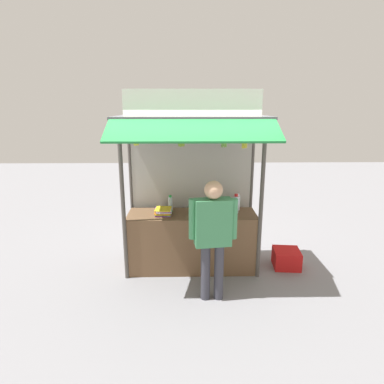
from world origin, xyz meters
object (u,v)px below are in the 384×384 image
object	(u,v)px
water_bottle_left	(236,204)
banana_bunch_leftmost	(244,143)
vendor_person	(213,230)
water_bottle_far_right	(238,202)
banana_bunch_inner_left	(136,141)
plastic_crate	(286,258)
magazine_stack_rear_center	(163,211)
water_bottle_mid_left	(170,203)
banana_bunch_inner_right	(224,142)
magazine_stack_back_right	(206,214)
banana_bunch_rightmost	(181,141)

from	to	relation	value
water_bottle_left	banana_bunch_leftmost	xyz separation A→B (m)	(0.01, -0.45, 1.00)
vendor_person	water_bottle_far_right	bearing A→B (deg)	57.75
banana_bunch_inner_left	plastic_crate	world-z (taller)	banana_bunch_inner_left
water_bottle_left	plastic_crate	world-z (taller)	water_bottle_left
water_bottle_left	magazine_stack_rear_center	world-z (taller)	water_bottle_left
water_bottle_mid_left	magazine_stack_rear_center	xyz separation A→B (m)	(-0.10, -0.20, -0.07)
plastic_crate	banana_bunch_inner_left	bearing A→B (deg)	-169.96
plastic_crate	banana_bunch_leftmost	bearing A→B (deg)	-154.10
water_bottle_far_right	banana_bunch_inner_right	world-z (taller)	banana_bunch_inner_right
magazine_stack_rear_center	banana_bunch_inner_left	size ratio (longest dim) A/B	1.17
banana_bunch_inner_left	banana_bunch_leftmost	bearing A→B (deg)	-0.04
magazine_stack_back_right	banana_bunch_inner_right	distance (m)	1.19
vendor_person	magazine_stack_back_right	bearing A→B (deg)	85.54
water_bottle_far_right	banana_bunch_leftmost	world-z (taller)	banana_bunch_leftmost
water_bottle_left	banana_bunch_inner_left	bearing A→B (deg)	-162.81
water_bottle_far_right	banana_bunch_inner_right	xyz separation A→B (m)	(-0.31, -0.59, 1.04)
water_bottle_far_right	magazine_stack_rear_center	distance (m)	1.20
banana_bunch_rightmost	plastic_crate	xyz separation A→B (m)	(1.69, 0.41, -1.95)
magazine_stack_back_right	banana_bunch_inner_right	bearing A→B (deg)	-54.88
magazine_stack_rear_center	banana_bunch_leftmost	bearing A→B (deg)	-18.62
magazine_stack_rear_center	banana_bunch_inner_left	xyz separation A→B (m)	(-0.32, -0.38, 1.13)
water_bottle_mid_left	plastic_crate	distance (m)	2.09
vendor_person	plastic_crate	xyz separation A→B (m)	(1.29, 0.87, -0.85)
banana_bunch_leftmost	plastic_crate	bearing A→B (deg)	25.90
water_bottle_far_right	banana_bunch_inner_left	xyz separation A→B (m)	(-1.50, -0.59, 1.05)
banana_bunch_inner_left	plastic_crate	distance (m)	3.04
banana_bunch_rightmost	vendor_person	distance (m)	1.27
vendor_person	banana_bunch_inner_left	bearing A→B (deg)	147.57
water_bottle_left	banana_bunch_rightmost	size ratio (longest dim) A/B	1.15
banana_bunch_inner_right	banana_bunch_inner_left	size ratio (longest dim) A/B	1.11
water_bottle_left	magazine_stack_rear_center	bearing A→B (deg)	-176.79
water_bottle_left	magazine_stack_back_right	bearing A→B (deg)	-163.34
water_bottle_mid_left	vendor_person	world-z (taller)	vendor_person
vendor_person	plastic_crate	world-z (taller)	vendor_person
banana_bunch_inner_right	plastic_crate	size ratio (longest dim) A/B	0.67
water_bottle_mid_left	water_bottle_far_right	bearing A→B (deg)	0.47
water_bottle_far_right	magazine_stack_back_right	distance (m)	0.61
magazine_stack_back_right	banana_bunch_inner_left	world-z (taller)	banana_bunch_inner_left
banana_bunch_rightmost	vendor_person	size ratio (longest dim) A/B	0.16
magazine_stack_back_right	banana_bunch_leftmost	bearing A→B (deg)	-31.96
vendor_person	banana_bunch_leftmost	bearing A→B (deg)	38.54
water_bottle_far_right	water_bottle_mid_left	bearing A→B (deg)	-179.53
banana_bunch_inner_right	magazine_stack_back_right	bearing A→B (deg)	125.12
banana_bunch_leftmost	vendor_person	world-z (taller)	banana_bunch_leftmost
water_bottle_mid_left	banana_bunch_inner_right	distance (m)	1.42
water_bottle_far_right	plastic_crate	world-z (taller)	water_bottle_far_right
banana_bunch_rightmost	banana_bunch_inner_right	distance (m)	0.58
water_bottle_left	plastic_crate	xyz separation A→B (m)	(0.85, -0.04, -0.92)
water_bottle_left	banana_bunch_rightmost	distance (m)	1.41
magazine_stack_rear_center	banana_bunch_inner_left	world-z (taller)	banana_bunch_inner_left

